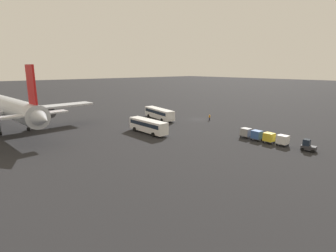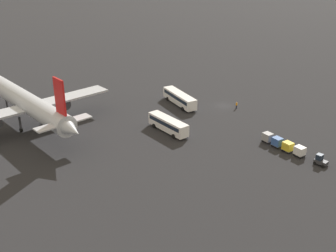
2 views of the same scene
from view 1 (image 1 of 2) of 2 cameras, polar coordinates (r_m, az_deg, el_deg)
name	(u,v)px [view 1 (image 1 of 2)]	position (r m, az deg, el deg)	size (l,w,h in m)	color
ground_plane	(198,119)	(76.36, 6.56, 1.47)	(600.00, 600.00, 0.00)	#232326
airplane	(10,108)	(69.32, -31.13, 3.39)	(44.20, 38.03, 15.14)	#B2B7C1
shuttle_bus_near	(159,113)	(75.66, -1.96, 2.87)	(13.11, 4.66, 3.09)	white
shuttle_bus_far	(148,125)	(59.48, -4.37, 0.19)	(11.31, 3.13, 3.10)	white
baggage_tug	(308,146)	(53.02, 28.17, -3.84)	(2.54, 1.89, 2.10)	#333338
worker_person	(210,117)	(74.99, 9.02, 1.87)	(0.38, 0.38, 1.74)	#1E1E2D
cargo_cart_white	(283,140)	(54.31, 23.70, -2.77)	(2.07, 1.78, 2.06)	#38383D
cargo_cart_yellow	(269,137)	(55.22, 21.13, -2.31)	(2.07, 1.78, 2.06)	#38383D
cargo_cart_blue	(257,135)	(56.43, 18.76, -1.82)	(2.07, 1.78, 2.06)	#38383D
cargo_cart_grey	(246,132)	(57.89, 16.60, -1.32)	(2.07, 1.78, 2.06)	#38383D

